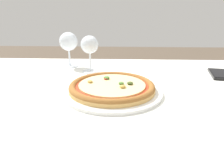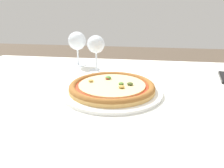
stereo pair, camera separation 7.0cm
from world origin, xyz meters
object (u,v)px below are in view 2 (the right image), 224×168
Objects in this scene: wine_glass_far_right at (77,42)px; dining_table at (101,115)px; pizza_plate at (112,88)px; wine_glass_far_left at (96,46)px.

dining_table is at bearing -61.21° from wine_glass_far_right.
dining_table is 4.07× the size of pizza_plate.
wine_glass_far_right is at bearing 118.79° from dining_table.
wine_glass_far_right reaches higher than wine_glass_far_left.
dining_table is at bearing 164.30° from pizza_plate.
wine_glass_far_right is at bearing 140.58° from wine_glass_far_left.
dining_table is 0.30m from wine_glass_far_left.
dining_table is 8.41× the size of wine_glass_far_right.
wine_glass_far_left is 0.14m from wine_glass_far_right.
pizza_plate reaches higher than dining_table.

